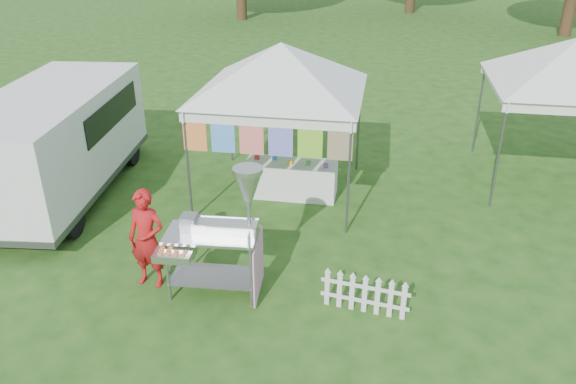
# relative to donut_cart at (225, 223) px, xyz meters

# --- Properties ---
(ground) EXTENTS (120.00, 120.00, 0.00)m
(ground) POSITION_rel_donut_cart_xyz_m (0.15, -0.01, -1.19)
(ground) COLOR #1F4A15
(ground) RESTS_ON ground
(canopy_main) EXTENTS (4.24, 4.24, 3.45)m
(canopy_main) POSITION_rel_donut_cart_xyz_m (0.15, 3.48, 1.80)
(canopy_main) COLOR #59595E
(canopy_main) RESTS_ON ground
(donut_cart) EXTENTS (1.44, 1.07, 2.02)m
(donut_cart) POSITION_rel_donut_cart_xyz_m (0.00, 0.00, 0.00)
(donut_cart) COLOR gray
(donut_cart) RESTS_ON ground
(vendor) EXTENTS (0.60, 0.42, 1.56)m
(vendor) POSITION_rel_donut_cart_xyz_m (-1.22, 0.04, -0.41)
(vendor) COLOR #B21517
(vendor) RESTS_ON ground
(cargo_van) EXTENTS (2.52, 5.21, 2.09)m
(cargo_van) POSITION_rel_donut_cart_xyz_m (-4.17, 2.76, -0.06)
(cargo_van) COLOR silver
(cargo_van) RESTS_ON ground
(picket_fence) EXTENTS (1.25, 0.20, 0.56)m
(picket_fence) POSITION_rel_donut_cart_xyz_m (2.00, -0.11, -0.90)
(picket_fence) COLOR silver
(picket_fence) RESTS_ON ground
(display_table) EXTENTS (1.80, 0.70, 0.69)m
(display_table) POSITION_rel_donut_cart_xyz_m (0.36, 3.40, -0.84)
(display_table) COLOR white
(display_table) RESTS_ON ground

